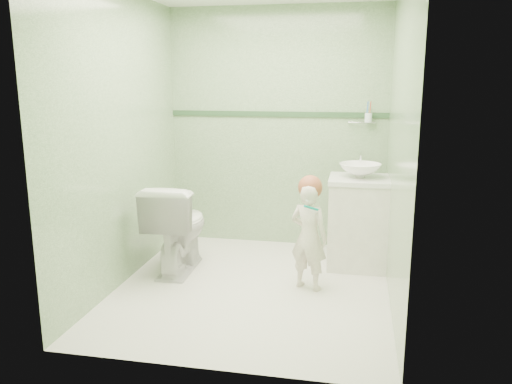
# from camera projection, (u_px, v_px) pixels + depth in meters

# --- Properties ---
(ground) EXTENTS (2.50, 2.50, 0.00)m
(ground) POSITION_uv_depth(u_px,v_px,m) (252.00, 287.00, 4.22)
(ground) COLOR white
(ground) RESTS_ON ground
(room_shell) EXTENTS (2.50, 2.54, 2.40)m
(room_shell) POSITION_uv_depth(u_px,v_px,m) (252.00, 143.00, 3.97)
(room_shell) COLOR #7DA273
(room_shell) RESTS_ON ground
(trim_stripe) EXTENTS (2.20, 0.02, 0.05)m
(trim_stripe) POSITION_uv_depth(u_px,v_px,m) (277.00, 114.00, 5.12)
(trim_stripe) COLOR #2C4E2D
(trim_stripe) RESTS_ON room_shell
(vanity) EXTENTS (0.52, 0.50, 0.80)m
(vanity) POSITION_uv_depth(u_px,v_px,m) (358.00, 224.00, 4.65)
(vanity) COLOR silver
(vanity) RESTS_ON ground
(counter) EXTENTS (0.54, 0.52, 0.04)m
(counter) POSITION_uv_depth(u_px,v_px,m) (360.00, 180.00, 4.56)
(counter) COLOR white
(counter) RESTS_ON vanity
(basin) EXTENTS (0.37, 0.37, 0.13)m
(basin) POSITION_uv_depth(u_px,v_px,m) (360.00, 170.00, 4.54)
(basin) COLOR white
(basin) RESTS_ON counter
(faucet) EXTENTS (0.03, 0.13, 0.18)m
(faucet) POSITION_uv_depth(u_px,v_px,m) (360.00, 159.00, 4.70)
(faucet) COLOR silver
(faucet) RESTS_ON counter
(cup_holder) EXTENTS (0.26, 0.07, 0.21)m
(cup_holder) POSITION_uv_depth(u_px,v_px,m) (368.00, 118.00, 4.90)
(cup_holder) COLOR silver
(cup_holder) RESTS_ON room_shell
(toilet) EXTENTS (0.47, 0.80, 0.80)m
(toilet) POSITION_uv_depth(u_px,v_px,m) (178.00, 227.00, 4.55)
(toilet) COLOR white
(toilet) RESTS_ON ground
(toddler) EXTENTS (0.38, 0.31, 0.88)m
(toddler) POSITION_uv_depth(u_px,v_px,m) (309.00, 237.00, 4.12)
(toddler) COLOR beige
(toddler) RESTS_ON ground
(hair_cap) EXTENTS (0.20, 0.20, 0.20)m
(hair_cap) POSITION_uv_depth(u_px,v_px,m) (310.00, 187.00, 4.06)
(hair_cap) COLOR #A05335
(hair_cap) RESTS_ON toddler
(teal_toothbrush) EXTENTS (0.11, 0.14, 0.08)m
(teal_toothbrush) POSITION_uv_depth(u_px,v_px,m) (311.00, 207.00, 3.92)
(teal_toothbrush) COLOR #009990
(teal_toothbrush) RESTS_ON toddler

